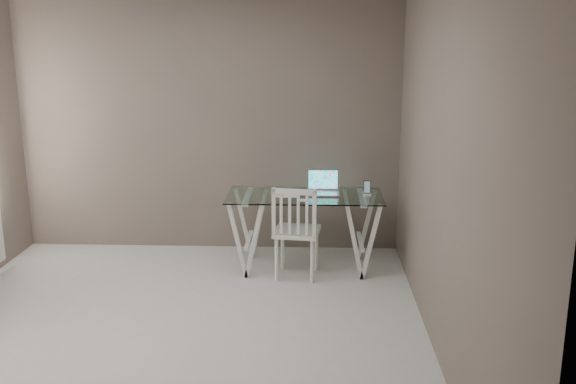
% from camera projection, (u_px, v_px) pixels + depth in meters
% --- Properties ---
extents(room, '(4.50, 4.52, 2.71)m').
position_uv_depth(room, '(147.00, 116.00, 4.45)').
color(room, '#B3B1AC').
rests_on(room, ground).
extents(desk, '(1.50, 0.70, 0.75)m').
position_uv_depth(desk, '(304.00, 231.00, 6.29)').
color(desk, silver).
rests_on(desk, ground).
extents(chair, '(0.46, 0.46, 0.91)m').
position_uv_depth(chair, '(296.00, 228.00, 5.99)').
color(chair, silver).
rests_on(chair, ground).
extents(laptop, '(0.32, 0.26, 0.22)m').
position_uv_depth(laptop, '(323.00, 188.00, 6.27)').
color(laptop, '#BABABE').
rests_on(laptop, desk).
extents(keyboard, '(0.26, 0.11, 0.01)m').
position_uv_depth(keyboard, '(286.00, 197.00, 6.13)').
color(keyboard, silver).
rests_on(keyboard, desk).
extents(mouse, '(0.11, 0.06, 0.03)m').
position_uv_depth(mouse, '(303.00, 201.00, 5.93)').
color(mouse, white).
rests_on(mouse, desk).
extents(phone_dock, '(0.08, 0.08, 0.14)m').
position_uv_depth(phone_dock, '(367.00, 191.00, 6.19)').
color(phone_dock, white).
rests_on(phone_dock, desk).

